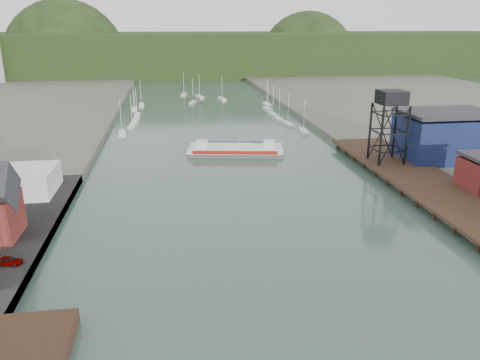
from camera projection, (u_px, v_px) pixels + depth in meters
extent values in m
plane|color=#314D42|center=(309.00, 353.00, 47.56)|extent=(600.00, 600.00, 0.00)
cube|color=black|center=(423.00, 180.00, 94.36)|extent=(14.00, 70.00, 0.50)
cylinder|color=black|center=(394.00, 187.00, 93.87)|extent=(0.60, 0.60, 2.20)
cylinder|color=black|center=(450.00, 184.00, 95.56)|extent=(0.60, 0.60, 2.20)
cube|color=silver|center=(5.00, 182.00, 87.03)|extent=(18.00, 12.00, 4.50)
cylinder|color=black|center=(381.00, 137.00, 100.89)|extent=(0.50, 0.50, 13.00)
cylinder|color=black|center=(407.00, 136.00, 101.74)|extent=(0.50, 0.50, 13.00)
cylinder|color=black|center=(370.00, 131.00, 106.52)|extent=(0.50, 0.50, 13.00)
cylinder|color=black|center=(395.00, 130.00, 107.36)|extent=(0.50, 0.50, 13.00)
cube|color=black|center=(392.00, 97.00, 101.59)|extent=(5.50, 5.50, 3.00)
cube|color=#0D0E3D|center=(444.00, 138.00, 108.77)|extent=(20.00, 14.00, 10.00)
cube|color=#2D2D33|center=(448.00, 113.00, 106.89)|extent=(20.50, 14.50, 0.80)
cube|color=silver|center=(122.00, 134.00, 141.00)|extent=(2.67, 7.65, 0.90)
cube|color=silver|center=(132.00, 126.00, 152.01)|extent=(2.81, 7.67, 0.90)
cube|color=silver|center=(136.00, 120.00, 160.41)|extent=(2.35, 7.59, 0.90)
cube|color=silver|center=(137.00, 115.00, 169.70)|extent=(2.01, 7.50, 0.90)
cube|color=silver|center=(134.00, 109.00, 180.92)|extent=(2.00, 7.50, 0.90)
cube|color=silver|center=(142.00, 105.00, 190.47)|extent=(2.16, 7.54, 0.90)
cube|color=silver|center=(303.00, 131.00, 144.20)|extent=(2.53, 7.62, 0.90)
cube|color=silver|center=(288.00, 124.00, 154.66)|extent=(2.76, 7.67, 0.90)
cube|color=silver|center=(279.00, 119.00, 162.76)|extent=(2.22, 7.56, 0.90)
cube|color=silver|center=(273.00, 114.00, 171.16)|extent=(2.18, 7.54, 0.90)
cube|color=silver|center=(268.00, 109.00, 181.62)|extent=(2.46, 7.61, 0.90)
cube|color=silver|center=(267.00, 104.00, 192.81)|extent=(2.48, 7.61, 0.90)
cube|color=silver|center=(193.00, 102.00, 197.04)|extent=(3.78, 7.76, 0.90)
cube|color=silver|center=(222.00, 99.00, 206.40)|extent=(3.31, 7.74, 0.90)
cube|color=silver|center=(200.00, 97.00, 212.59)|extent=(3.76, 7.76, 0.90)
cube|color=silver|center=(184.00, 94.00, 219.14)|extent=(3.40, 7.74, 0.90)
cube|color=black|center=(186.00, 54.00, 325.08)|extent=(500.00, 120.00, 28.00)
sphere|color=black|center=(67.00, 61.00, 315.09)|extent=(80.00, 80.00, 80.00)
sphere|color=black|center=(307.00, 60.00, 349.03)|extent=(70.00, 70.00, 70.00)
cube|color=#535356|center=(235.00, 152.00, 120.65)|extent=(25.33, 13.57, 0.96)
cube|color=silver|center=(235.00, 148.00, 120.37)|extent=(25.33, 13.57, 0.77)
cube|color=#A21A12|center=(235.00, 153.00, 115.71)|extent=(20.88, 3.74, 0.87)
cube|color=#15148F|center=(236.00, 143.00, 124.92)|extent=(20.88, 3.74, 0.87)
cube|color=silver|center=(202.00, 144.00, 120.19)|extent=(3.33, 3.33, 1.92)
cube|color=silver|center=(269.00, 144.00, 119.83)|extent=(3.33, 3.33, 1.92)
imported|color=#999999|center=(9.00, 261.00, 61.61)|extent=(3.65, 2.03, 1.17)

